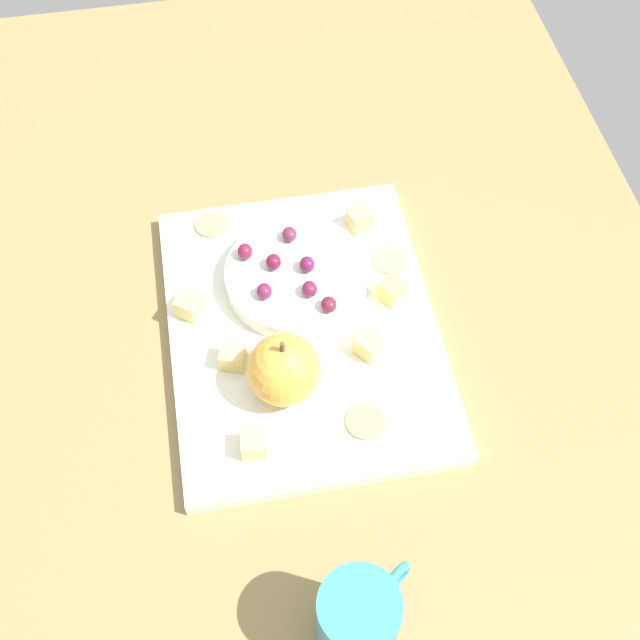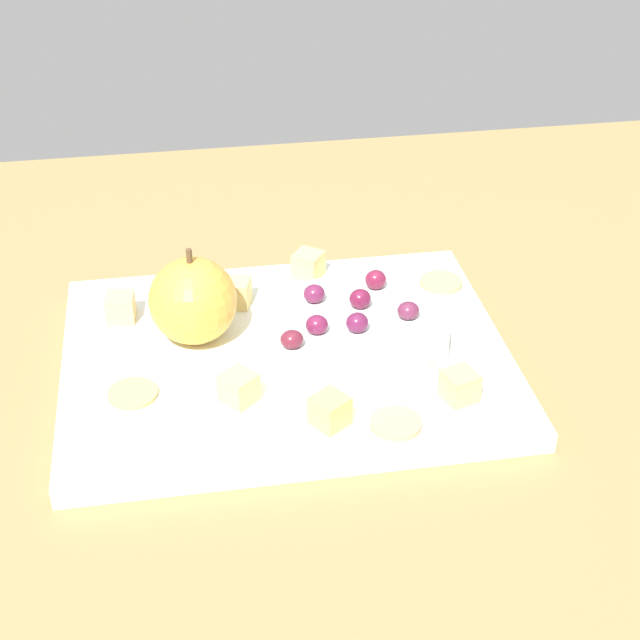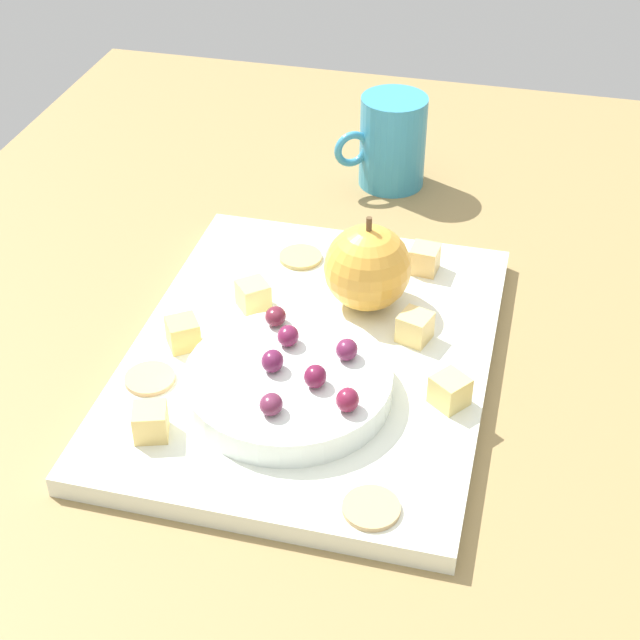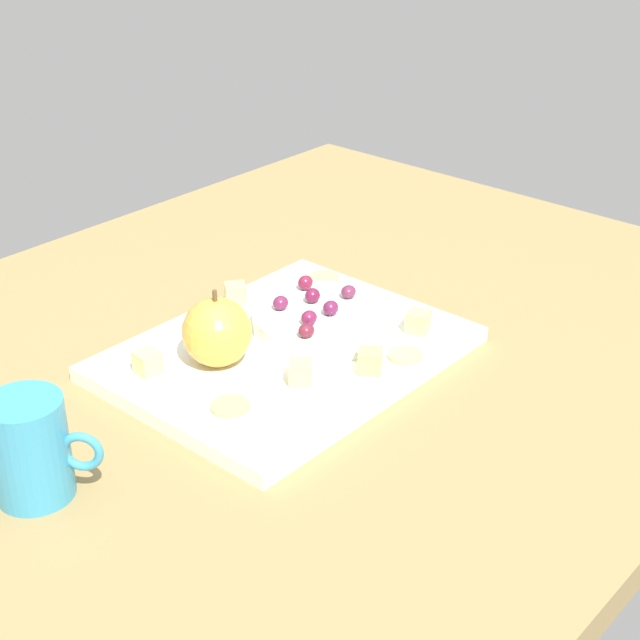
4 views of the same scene
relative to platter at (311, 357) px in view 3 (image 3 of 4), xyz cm
name	(u,v)px [view 3 (image 3 of 4)]	position (x,y,z in cm)	size (l,w,h in cm)	color
table	(331,397)	(1.43, 2.12, -2.70)	(125.22, 93.61, 3.63)	olive
platter	(311,357)	(0.00, 0.00, 0.00)	(37.67, 29.29, 1.77)	white
serving_dish	(288,384)	(5.91, -0.29, 2.01)	(16.20, 16.20, 2.26)	white
apple_whole	(367,268)	(-7.46, 3.14, 4.68)	(7.58, 7.58, 7.58)	gold
apple_stem	(369,224)	(-7.46, 3.14, 9.07)	(0.50, 0.50, 1.20)	brown
cheese_cube_0	(151,422)	(12.68, -8.99, 2.13)	(2.48, 2.48, 2.48)	#F1CB70
cheese_cube_1	(425,259)	(-13.85, 7.24, 2.13)	(2.48, 2.48, 2.48)	#EEC578
cheese_cube_2	(253,295)	(-4.57, -6.36, 2.13)	(2.48, 2.48, 2.48)	#E8CC75
cheese_cube_3	(183,333)	(2.01, -10.41, 2.13)	(2.48, 2.48, 2.48)	#F4CB66
cheese_cube_4	(415,327)	(-3.43, 8.08, 2.13)	(2.48, 2.48, 2.48)	#EFCB77
cheese_cube_5	(450,391)	(3.87, 12.03, 2.13)	(2.48, 2.48, 2.48)	#ECD275
cracker_0	(371,508)	(16.08, 8.40, 1.09)	(4.04, 4.04, 0.40)	tan
cracker_1	(301,257)	(-12.92, -4.31, 1.09)	(4.04, 4.04, 0.40)	tan
cracker_2	(150,379)	(6.97, -11.46, 1.09)	(4.04, 4.04, 0.40)	tan
grape_0	(272,361)	(5.88, -1.52, 4.01)	(1.91, 1.71, 1.74)	#611C41
grape_1	(319,377)	(6.87, 2.45, 4.02)	(1.91, 1.71, 1.76)	maroon
grape_2	(347,350)	(3.09, 3.70, 3.98)	(1.91, 1.71, 1.67)	#672044
grape_3	(271,404)	(10.57, -0.26, 3.92)	(1.91, 1.71, 1.56)	#642541
grape_4	(288,336)	(2.51, -1.21, 3.97)	(1.91, 1.71, 1.66)	maroon
grape_5	(348,400)	(8.88, 5.06, 4.04)	(1.91, 1.71, 1.80)	maroon
grape_6	(276,316)	(0.17, -2.92, 3.91)	(1.91, 1.71, 1.54)	maroon
cup	(392,142)	(-32.49, 0.59, 4.10)	(7.78, 9.23, 9.96)	teal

